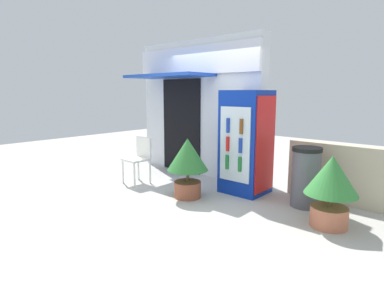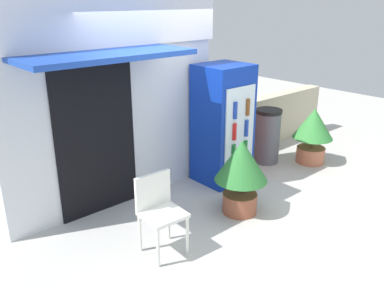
# 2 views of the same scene
# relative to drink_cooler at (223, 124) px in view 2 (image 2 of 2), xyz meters

# --- Properties ---
(ground) EXTENTS (16.00, 16.00, 0.00)m
(ground) POSITION_rel_drink_cooler_xyz_m (-0.81, -0.94, -0.88)
(ground) COLOR beige
(storefront_building) EXTENTS (3.10, 1.11, 2.80)m
(storefront_building) POSITION_rel_drink_cooler_xyz_m (-1.53, 0.48, 0.58)
(storefront_building) COLOR silver
(storefront_building) RESTS_ON ground
(drink_cooler) EXTENTS (0.74, 0.72, 1.77)m
(drink_cooler) POSITION_rel_drink_cooler_xyz_m (0.00, 0.00, 0.00)
(drink_cooler) COLOR #0C2D9E
(drink_cooler) RESTS_ON ground
(plastic_chair) EXTENTS (0.46, 0.44, 0.88)m
(plastic_chair) POSITION_rel_drink_cooler_xyz_m (-1.84, -0.85, -0.36)
(plastic_chair) COLOR white
(plastic_chair) RESTS_ON ground
(potted_plant_near_shop) EXTENTS (0.68, 0.68, 0.99)m
(potted_plant_near_shop) POSITION_rel_drink_cooler_xyz_m (-0.56, -0.88, -0.26)
(potted_plant_near_shop) COLOR #995138
(potted_plant_near_shop) RESTS_ON ground
(potted_plant_curbside) EXTENTS (0.66, 0.66, 0.94)m
(potted_plant_curbside) POSITION_rel_drink_cooler_xyz_m (1.61, -0.53, -0.31)
(potted_plant_curbside) COLOR #BC6B4C
(potted_plant_curbside) RESTS_ON ground
(trash_bin) EXTENTS (0.44, 0.44, 0.92)m
(trash_bin) POSITION_rel_drink_cooler_xyz_m (1.07, -0.01, -0.42)
(trash_bin) COLOR #595960
(trash_bin) RESTS_ON ground
(stone_boundary_wall) EXTENTS (2.67, 0.23, 0.93)m
(stone_boundary_wall) POSITION_rel_drink_cooler_xyz_m (1.93, 0.54, -0.42)
(stone_boundary_wall) COLOR beige
(stone_boundary_wall) RESTS_ON ground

